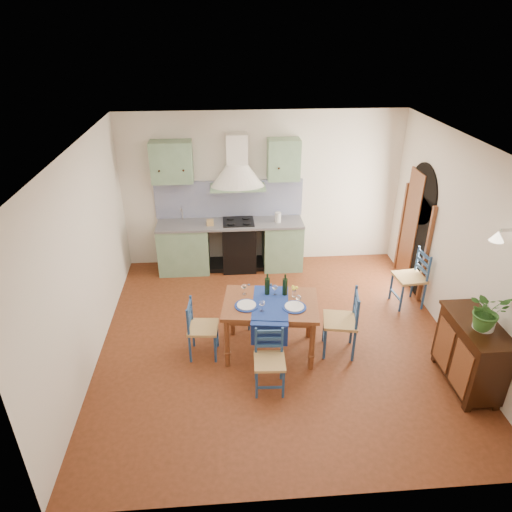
# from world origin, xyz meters

# --- Properties ---
(floor) EXTENTS (5.00, 5.00, 0.00)m
(floor) POSITION_xyz_m (0.00, 0.00, 0.00)
(floor) COLOR #4A230F
(floor) RESTS_ON ground
(back_wall) EXTENTS (5.00, 0.96, 2.80)m
(back_wall) POSITION_xyz_m (-0.47, 2.29, 1.05)
(back_wall) COLOR beige
(back_wall) RESTS_ON ground
(right_wall) EXTENTS (0.26, 5.00, 2.80)m
(right_wall) POSITION_xyz_m (2.50, 0.28, 1.34)
(right_wall) COLOR beige
(right_wall) RESTS_ON ground
(left_wall) EXTENTS (0.04, 5.00, 2.80)m
(left_wall) POSITION_xyz_m (-2.50, 0.00, 1.40)
(left_wall) COLOR beige
(left_wall) RESTS_ON ground
(ceiling) EXTENTS (5.00, 5.00, 0.01)m
(ceiling) POSITION_xyz_m (0.00, 0.00, 2.80)
(ceiling) COLOR silver
(ceiling) RESTS_ON back_wall
(dining_table) EXTENTS (1.35, 1.04, 1.11)m
(dining_table) POSITION_xyz_m (-0.13, -0.26, 0.71)
(dining_table) COLOR brown
(dining_table) RESTS_ON ground
(chair_near) EXTENTS (0.40, 0.40, 0.81)m
(chair_near) POSITION_xyz_m (-0.21, -0.96, 0.42)
(chair_near) COLOR navy
(chair_near) RESTS_ON ground
(chair_far) EXTENTS (0.39, 0.39, 0.79)m
(chair_far) POSITION_xyz_m (-0.22, 0.36, 0.41)
(chair_far) COLOR navy
(chair_far) RESTS_ON ground
(chair_left) EXTENTS (0.43, 0.43, 0.84)m
(chair_left) POSITION_xyz_m (-1.07, -0.26, 0.44)
(chair_left) COLOR navy
(chair_left) RESTS_ON ground
(chair_right) EXTENTS (0.52, 0.52, 0.96)m
(chair_right) POSITION_xyz_m (0.85, -0.34, 0.50)
(chair_right) COLOR navy
(chair_right) RESTS_ON ground
(chair_spare) EXTENTS (0.48, 0.48, 0.94)m
(chair_spare) POSITION_xyz_m (2.23, 0.75, 0.49)
(chair_spare) COLOR navy
(chair_spare) RESTS_ON ground
(sideboard) EXTENTS (0.50, 1.05, 0.94)m
(sideboard) POSITION_xyz_m (2.26, -1.10, 0.51)
(sideboard) COLOR black
(sideboard) RESTS_ON ground
(potted_plant) EXTENTS (0.48, 0.43, 0.48)m
(potted_plant) POSITION_xyz_m (2.26, -1.19, 1.18)
(potted_plant) COLOR #316526
(potted_plant) RESTS_ON sideboard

